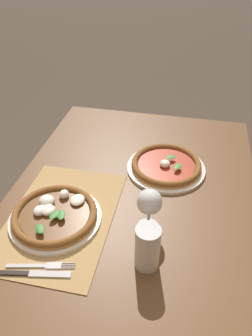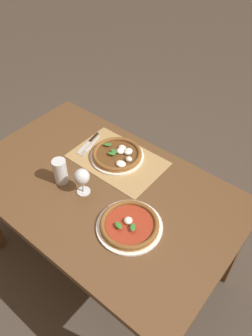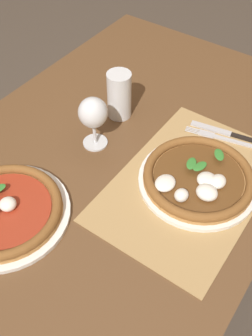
{
  "view_description": "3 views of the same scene",
  "coord_description": "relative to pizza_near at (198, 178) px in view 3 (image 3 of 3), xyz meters",
  "views": [
    {
      "loc": [
        0.78,
        0.16,
        1.55
      ],
      "look_at": [
        -0.16,
        -0.04,
        0.81
      ],
      "focal_mm": 35.0,
      "sensor_mm": 36.0,
      "label": 1
    },
    {
      "loc": [
        -0.83,
        0.81,
        2.02
      ],
      "look_at": [
        -0.07,
        -0.13,
        0.82
      ],
      "focal_mm": 35.0,
      "sensor_mm": 36.0,
      "label": 2
    },
    {
      "loc": [
        -0.56,
        -0.45,
        1.52
      ],
      "look_at": [
        -0.04,
        -0.09,
        0.82
      ],
      "focal_mm": 42.0,
      "sensor_mm": 36.0,
      "label": 3
    }
  ],
  "objects": [
    {
      "name": "dining_table",
      "position": [
        -0.08,
        0.23,
        -0.12
      ],
      "size": [
        1.45,
        0.9,
        0.74
      ],
      "color": "brown",
      "rests_on": "ground"
    },
    {
      "name": "pizza_near",
      "position": [
        0.0,
        0.0,
        0.0
      ],
      "size": [
        0.31,
        0.31,
        0.05
      ],
      "color": "white",
      "rests_on": "paper_placemat"
    },
    {
      "name": "fork",
      "position": [
        0.19,
        0.03,
        -0.02
      ],
      "size": [
        0.06,
        0.2,
        0.0
      ],
      "color": "#B7B7BC",
      "rests_on": "paper_placemat"
    },
    {
      "name": "pint_glass",
      "position": [
        0.11,
        0.33,
        0.05
      ],
      "size": [
        0.07,
        0.07,
        0.15
      ],
      "color": "silver",
      "rests_on": "dining_table"
    },
    {
      "name": "pizza_far",
      "position": [
        -0.35,
        0.33,
        -0.0
      ],
      "size": [
        0.31,
        0.31,
        0.05
      ],
      "color": "white",
      "rests_on": "dining_table"
    },
    {
      "name": "ground_plane",
      "position": [
        -0.08,
        0.23,
        -0.76
      ],
      "size": [
        24.0,
        24.0,
        0.0
      ],
      "primitive_type": "plane",
      "color": "#473D33"
    },
    {
      "name": "paper_placemat",
      "position": [
        -0.01,
        0.02,
        -0.02
      ],
      "size": [
        0.52,
        0.34,
        0.0
      ],
      "primitive_type": "cube",
      "color": "#A88451",
      "rests_on": "dining_table"
    },
    {
      "name": "knife",
      "position": [
        0.22,
        0.02,
        -0.02
      ],
      "size": [
        0.05,
        0.21,
        0.01
      ],
      "color": "black",
      "rests_on": "paper_placemat"
    },
    {
      "name": "wine_glass",
      "position": [
        -0.03,
        0.31,
        0.08
      ],
      "size": [
        0.08,
        0.08,
        0.16
      ],
      "color": "silver",
      "rests_on": "dining_table"
    }
  ]
}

